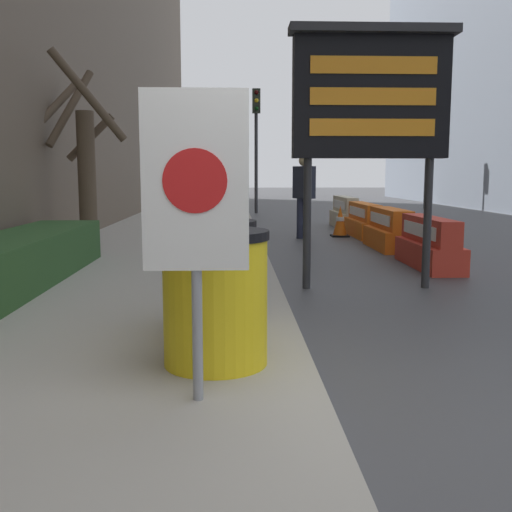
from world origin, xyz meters
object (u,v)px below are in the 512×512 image
Objects in this scene: message_board at (371,97)px; traffic_cone_mid at (340,222)px; traffic_cone_near at (304,213)px; barrel_drum_foreground at (215,297)px; jersey_barrier_red_striped at (429,245)px; barrel_drum_middle at (212,276)px; jersey_barrier_cream at (345,214)px; traffic_light_far_side at (428,139)px; pedestrian_worker at (304,190)px; jersey_barrier_orange_near at (364,222)px; warning_sign at (195,199)px; jersey_barrier_orange_far at (390,231)px; traffic_light_near_curb at (256,124)px.

message_board is 6.56m from traffic_cone_mid.
traffic_cone_mid is at bearing -84.05° from traffic_cone_near.
barrel_drum_foreground is 0.48× the size of jersey_barrier_red_striped.
traffic_cone_near is at bearing 87.72° from message_board.
barrel_drum_middle is 11.50m from jersey_barrier_cream.
traffic_light_far_side is (5.87, 7.11, 2.53)m from traffic_cone_near.
pedestrian_worker reaches higher than barrel_drum_foreground.
jersey_barrier_red_striped is at bearing 52.43° from barrel_drum_middle.
jersey_barrier_orange_near is 2.38m from jersey_barrier_cream.
warning_sign is 0.96× the size of pedestrian_worker.
traffic_light_far_side is at bearing 65.50° from jersey_barrier_orange_near.
jersey_barrier_red_striped is 1.06× the size of jersey_barrier_orange_far.
traffic_light_near_curb is at bearing 86.71° from warning_sign.
traffic_light_far_side is (4.93, 13.08, 2.49)m from jersey_barrier_orange_far.
message_board is 10.11m from traffic_cone_near.
jersey_barrier_orange_far is 11.16m from traffic_light_near_curb.
warning_sign is 10.03m from pedestrian_worker.
barrel_drum_foreground is 21.99m from traffic_light_far_side.
jersey_barrier_red_striped is 0.43× the size of traffic_light_near_curb.
barrel_drum_foreground is at bearing -108.15° from jersey_barrier_orange_near.
jersey_barrier_red_striped is at bearing -107.79° from traffic_light_far_side.
jersey_barrier_cream is (0.00, 6.92, 0.02)m from jersey_barrier_red_striped.
message_board is 14.55m from traffic_light_near_curb.
warning_sign is at bearing -104.29° from jersey_barrier_cream.
barrel_drum_foreground is 0.50× the size of pedestrian_worker.
jersey_barrier_orange_near is (-0.00, 4.55, -0.00)m from jersey_barrier_red_striped.
traffic_light_near_curb reaches higher than jersey_barrier_orange_far.
jersey_barrier_orange_far is at bearing 90.00° from jersey_barrier_red_striped.
traffic_light_far_side reaches higher than jersey_barrier_orange_near.
traffic_light_near_curb is at bearing 99.45° from jersey_barrier_red_striped.
barrel_drum_middle is at bearing -106.80° from traffic_cone_mid.
traffic_light_far_side is (4.93, 10.81, 2.49)m from jersey_barrier_orange_near.
jersey_barrier_red_striped is 6.92m from jersey_barrier_cream.
traffic_light_near_curb is 7.51m from traffic_light_far_side.
traffic_light_far_side reaches higher than message_board.
barrel_drum_foreground reaches higher than jersey_barrier_orange_near.
traffic_light_far_side is at bearing 59.71° from jersey_barrier_cream.
barrel_drum_foreground is 9.36m from pedestrian_worker.
pedestrian_worker reaches higher than jersey_barrier_orange_near.
barrel_drum_foreground reaches higher than jersey_barrier_cream.
barrel_drum_middle is 3.55m from message_board.
jersey_barrier_red_striped is at bearing -9.16° from pedestrian_worker.
jersey_barrier_cream is (3.18, 11.05, -0.23)m from barrel_drum_middle.
jersey_barrier_orange_near is at bearing 90.00° from jersey_barrier_red_striped.
jersey_barrier_orange_near is at bearing 69.90° from barrel_drum_middle.
traffic_cone_mid is (-0.55, -2.36, -0.02)m from jersey_barrier_cream.
warning_sign is 22.60m from traffic_light_far_side.
jersey_barrier_cream is 1.11× the size of pedestrian_worker.
traffic_light_far_side is at bearing 63.09° from traffic_cone_mid.
traffic_light_far_side is 2.13× the size of pedestrian_worker.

